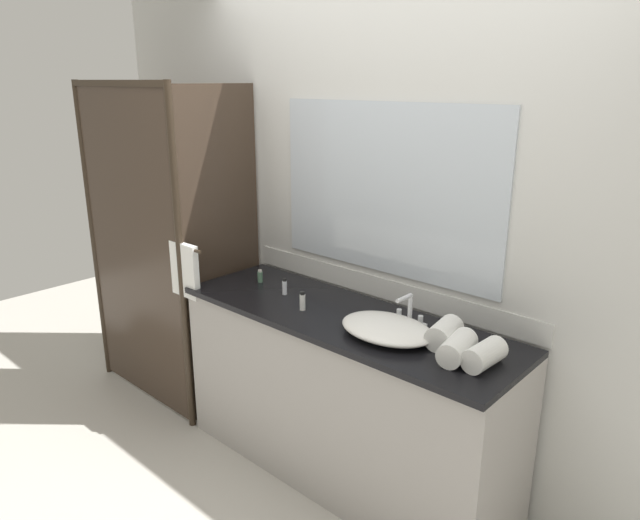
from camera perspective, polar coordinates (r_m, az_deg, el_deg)
ground_plane at (r=3.30m, az=2.05°, el=-20.02°), size 8.00×8.00×0.00m
wall_back_with_mirror at (r=2.98m, az=6.63°, el=3.69°), size 4.40×0.06×2.60m
vanity_cabinet at (r=3.05m, az=2.26°, el=-13.19°), size 1.80×0.58×0.90m
shower_enclosure at (r=3.61m, az=-15.40°, el=1.06°), size 1.20×0.59×2.00m
sink_basin at (r=2.62m, az=6.59°, el=-6.70°), size 0.45×0.32×0.07m
faucet at (r=2.75m, az=8.72°, el=-5.33°), size 0.17×0.13×0.16m
amenity_bottle_conditioner at (r=3.10m, az=-3.50°, el=-2.65°), size 0.02×0.02×0.09m
amenity_bottle_shampoo at (r=2.89m, az=-1.73°, el=-4.08°), size 0.03×0.03×0.10m
amenity_bottle_lotion at (r=3.30m, az=-5.91°, el=-1.60°), size 0.03×0.03×0.07m
rolled_towel_near_edge at (r=2.42m, az=15.85°, el=-8.96°), size 0.11×0.20×0.10m
rolled_towel_middle at (r=2.45m, az=13.34°, el=-8.41°), size 0.14×0.23×0.11m
rolled_towel_far_edge at (r=2.57m, az=12.12°, el=-7.06°), size 0.14×0.20×0.11m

